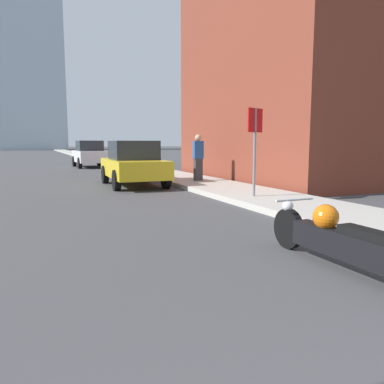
{
  "coord_description": "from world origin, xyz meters",
  "views": [
    {
      "loc": [
        -0.63,
        1.19,
        1.5
      ],
      "look_at": [
        1.55,
        6.31,
        0.78
      ],
      "focal_mm": 35.0,
      "sensor_mm": 36.0,
      "label": 1
    }
  ],
  "objects_px": {
    "stop_sign": "(255,137)",
    "motorcycle": "(341,240)",
    "pedestrian": "(198,157)",
    "parked_car_yellow": "(133,163)",
    "parked_car_white": "(90,154)"
  },
  "relations": [
    {
      "from": "motorcycle",
      "to": "pedestrian",
      "type": "height_order",
      "value": "pedestrian"
    },
    {
      "from": "stop_sign",
      "to": "pedestrian",
      "type": "bearing_deg",
      "value": 85.48
    },
    {
      "from": "pedestrian",
      "to": "parked_car_yellow",
      "type": "bearing_deg",
      "value": 166.17
    },
    {
      "from": "stop_sign",
      "to": "motorcycle",
      "type": "bearing_deg",
      "value": -111.03
    },
    {
      "from": "stop_sign",
      "to": "pedestrian",
      "type": "relative_size",
      "value": 1.33
    },
    {
      "from": "motorcycle",
      "to": "parked_car_white",
      "type": "height_order",
      "value": "parked_car_white"
    },
    {
      "from": "motorcycle",
      "to": "parked_car_white",
      "type": "bearing_deg",
      "value": 89.91
    },
    {
      "from": "parked_car_yellow",
      "to": "stop_sign",
      "type": "xyz_separation_m",
      "value": [
        1.94,
        -4.88,
        0.87
      ]
    },
    {
      "from": "motorcycle",
      "to": "parked_car_yellow",
      "type": "distance_m",
      "value": 9.8
    },
    {
      "from": "motorcycle",
      "to": "parked_car_yellow",
      "type": "height_order",
      "value": "parked_car_yellow"
    },
    {
      "from": "parked_car_white",
      "to": "pedestrian",
      "type": "bearing_deg",
      "value": -81.69
    },
    {
      "from": "motorcycle",
      "to": "stop_sign",
      "type": "height_order",
      "value": "stop_sign"
    },
    {
      "from": "parked_car_yellow",
      "to": "parked_car_white",
      "type": "bearing_deg",
      "value": 91.39
    },
    {
      "from": "parked_car_yellow",
      "to": "parked_car_white",
      "type": "distance_m",
      "value": 11.53
    },
    {
      "from": "parked_car_yellow",
      "to": "pedestrian",
      "type": "relative_size",
      "value": 2.39
    }
  ]
}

